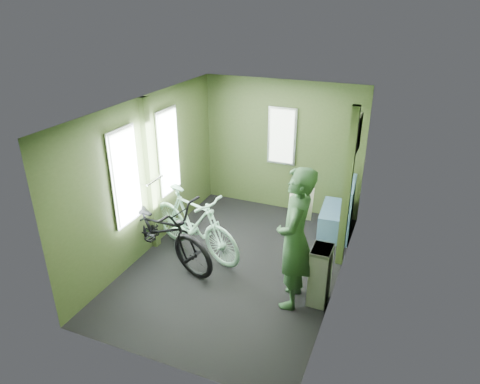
% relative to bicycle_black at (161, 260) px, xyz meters
% --- Properties ---
extents(room, '(4.00, 4.02, 2.31)m').
position_rel_bicycle_black_xyz_m(room, '(1.03, 0.38, 1.44)').
color(room, black).
rests_on(room, ground).
extents(bicycle_black, '(2.20, 1.41, 1.15)m').
position_rel_bicycle_black_xyz_m(bicycle_black, '(0.00, 0.00, 0.00)').
color(bicycle_black, black).
rests_on(bicycle_black, ground).
extents(bicycle_mint, '(1.85, 1.14, 1.09)m').
position_rel_bicycle_black_xyz_m(bicycle_mint, '(0.38, 0.35, 0.00)').
color(bicycle_mint, '#9FE5C3').
rests_on(bicycle_mint, ground).
extents(passenger, '(0.50, 0.75, 1.81)m').
position_rel_bicycle_black_xyz_m(passenger, '(2.02, -0.16, 0.91)').
color(passenger, '#2B4F2F').
rests_on(passenger, ground).
extents(waste_box, '(0.23, 0.32, 0.78)m').
position_rel_bicycle_black_xyz_m(waste_box, '(2.33, -0.04, 0.39)').
color(waste_box, gray).
rests_on(waste_box, ground).
extents(bench_seat, '(0.54, 0.89, 0.90)m').
position_rel_bicycle_black_xyz_m(bench_seat, '(2.21, 1.79, 0.27)').
color(bench_seat, '#2C465D').
rests_on(bench_seat, ground).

